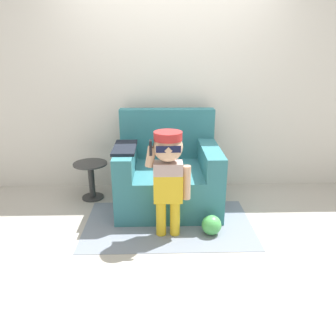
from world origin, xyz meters
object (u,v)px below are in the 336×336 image
(armchair, at_px, (168,175))
(side_table, at_px, (91,177))
(person_child, at_px, (168,169))
(toy_ball, at_px, (211,225))

(armchair, height_order, side_table, armchair)
(person_child, bearing_deg, side_table, 135.83)
(side_table, bearing_deg, toy_ball, -33.50)
(armchair, distance_m, toy_ball, 0.84)
(armchair, relative_size, toy_ball, 5.90)
(armchair, bearing_deg, person_child, -91.09)
(armchair, xyz_separation_m, person_child, (-0.01, -0.69, 0.32))
(armchair, height_order, toy_ball, armchair)
(toy_ball, bearing_deg, person_child, 179.76)
(toy_ball, bearing_deg, armchair, 119.95)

